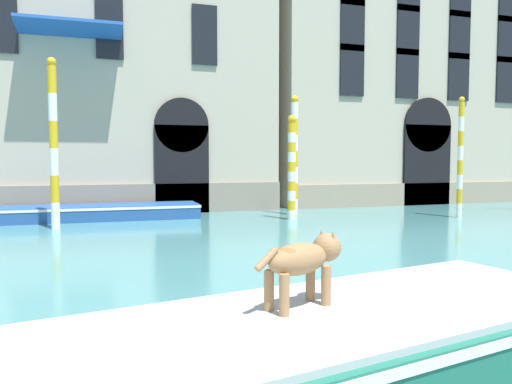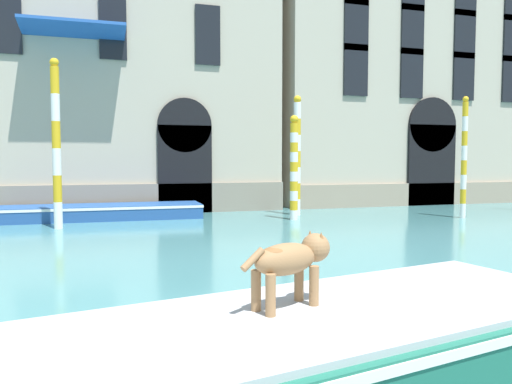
# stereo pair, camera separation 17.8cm
# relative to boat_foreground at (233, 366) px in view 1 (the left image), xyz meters

# --- Properties ---
(palazzo_right) EXTENTS (12.88, 6.13, 13.28)m
(palazzo_right) POSITION_rel_boat_foreground_xyz_m (12.75, 17.30, 6.28)
(palazzo_right) COLOR #B2A893
(palazzo_right) RESTS_ON ground_plane
(boat_foreground) EXTENTS (7.94, 3.44, 0.65)m
(boat_foreground) POSITION_rel_boat_foreground_xyz_m (0.00, 0.00, 0.00)
(boat_foreground) COLOR #1E6651
(boat_foreground) RESTS_ON ground_plane
(dog_on_deck) EXTENTS (0.93, 0.51, 0.65)m
(dog_on_deck) POSITION_rel_boat_foreground_xyz_m (0.75, 0.36, 0.73)
(dog_on_deck) COLOR #997047
(dog_on_deck) RESTS_ON boat_foreground
(boat_moored_near_palazzo) EXTENTS (6.47, 1.78, 0.47)m
(boat_moored_near_palazzo) POSITION_rel_boat_foreground_xyz_m (-0.87, 13.19, -0.10)
(boat_moored_near_palazzo) COLOR #234C8C
(boat_moored_near_palazzo) RESTS_ON ground_plane
(mooring_pole_0) EXTENTS (0.19, 0.19, 4.00)m
(mooring_pole_0) POSITION_rel_boat_foreground_xyz_m (10.59, 9.99, 1.67)
(mooring_pole_0) COLOR white
(mooring_pole_0) RESTS_ON ground_plane
(mooring_pole_1) EXTENTS (0.25, 0.25, 4.73)m
(mooring_pole_1) POSITION_rel_boat_foreground_xyz_m (-2.02, 11.21, 2.04)
(mooring_pole_1) COLOR white
(mooring_pole_1) RESTS_ON ground_plane
(mooring_pole_3) EXTENTS (0.26, 0.26, 4.14)m
(mooring_pole_3) POSITION_rel_boat_foreground_xyz_m (5.65, 12.41, 1.74)
(mooring_pole_3) COLOR white
(mooring_pole_3) RESTS_ON ground_plane
(mooring_pole_5) EXTENTS (0.27, 0.27, 3.35)m
(mooring_pole_5) POSITION_rel_boat_foreground_xyz_m (5.06, 11.19, 1.35)
(mooring_pole_5) COLOR white
(mooring_pole_5) RESTS_ON ground_plane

